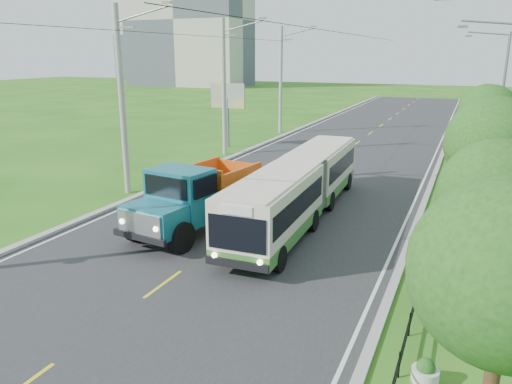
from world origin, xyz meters
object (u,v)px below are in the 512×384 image
Objects in this scene: tree_second at (497,201)px; streetlight_mid at (511,110)px; streetlight_far at (500,91)px; tree_fifth at (488,117)px; dump_truck at (195,193)px; tree_third at (494,149)px; pole_near at (122,101)px; planter_far at (460,167)px; pole_mid at (224,87)px; tree_back at (487,110)px; planter_near at (446,253)px; tree_fourth at (490,136)px; tree_front at (509,280)px; planter_front at (425,373)px; billboard_left at (228,100)px; bus at (299,185)px; pole_far at (281,80)px; planter_mid at (455,198)px.

tree_second is 11.97m from streetlight_mid.
tree_second is 25.91m from streetlight_far.
dump_truck is (-11.61, -14.92, -2.20)m from tree_fifth.
pole_near is at bearing 177.29° from tree_third.
dump_truck reaches higher than planter_far.
planter_far is at bearing 3.39° from pole_mid.
dump_truck is at bearing -165.91° from tree_third.
tree_back is (-0.00, 6.00, -0.20)m from tree_fifth.
dump_truck is at bearing 165.12° from tree_second.
streetlight_mid is 9.46m from planter_near.
pole_mid is 17.56m from planter_far.
pole_near is 18.89m from tree_fourth.
planter_far is at bearing 124.05° from tree_fifth.
planter_front is (-1.26, 1.86, -3.43)m from tree_front.
tree_third is 8.96× the size of planter_front.
tree_second is at bearing -71.97° from planter_near.
tree_front is 33.92m from billboard_left.
tree_second is at bearing -90.00° from tree_third.
bus is (10.24, -12.63, -3.42)m from pole_mid.
tree_second is at bearing -59.58° from pole_far.
pole_near is at bearing -163.48° from planter_mid.
streetlight_mid is at bearing 87.48° from tree_front.
tree_second is 0.96× the size of tree_back.
tree_back is at bearing 73.12° from planter_far.
pole_far is 20.70m from planter_far.
pole_near is 1.85× the size of tree_fourth.
tree_second is 5.40m from planter_front.
pole_mid is at bearing 127.21° from bus.
tree_fourth is 8.06× the size of planter_mid.
pole_near is 14.93× the size of planter_near.
streetlight_mid reaches higher than billboard_left.
tree_back is 0.61× the size of streetlight_mid.
tree_second reaches higher than bus.
planter_far is at bearing 99.08° from tree_fourth.
tree_back is 12.66m from planter_mid.
tree_back is at bearing 90.00° from tree_fourth.
billboard_left reaches higher than dump_truck.
pole_near is 21.31m from tree_fifth.
tree_third is 10.87m from planter_front.
pole_near is 1.00× the size of pole_far.
streetlight_mid is at bearing -26.40° from billboard_left.
pole_near is 18.17m from tree_third.
pole_near is at bearing -90.00° from pole_mid.
planter_front is 0.09× the size of dump_truck.
tree_second is 0.37× the size of bus.
dump_truck is (-11.61, -20.92, -2.00)m from tree_back.
bus is at bearing -146.98° from streetlight_mid.
tree_front is (18.12, -24.86, -1.37)m from pole_mid.
planter_front is 24.00m from planter_far.
billboard_left is at bearing 135.16° from planter_near.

